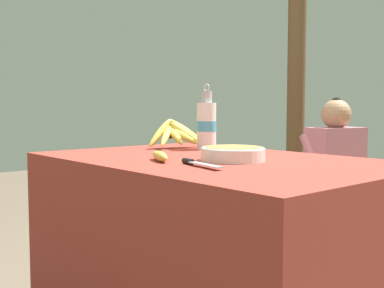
{
  "coord_description": "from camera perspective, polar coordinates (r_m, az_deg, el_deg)",
  "views": [
    {
      "loc": [
        1.3,
        -1.23,
        0.97
      ],
      "look_at": [
        -0.18,
        0.05,
        0.83
      ],
      "focal_mm": 45.0,
      "sensor_mm": 36.0,
      "label": 1
    }
  ],
  "objects": [
    {
      "name": "market_counter",
      "position": [
        1.88,
        2.57,
        -13.68
      ],
      "size": [
        1.35,
        0.88,
        0.79
      ],
      "color": "maroon",
      "rests_on": "ground_plane"
    },
    {
      "name": "banana_bunch_ripe",
      "position": [
        2.23,
        -1.87,
        1.24
      ],
      "size": [
        0.18,
        0.33,
        0.15
      ],
      "color": "#4C381E",
      "rests_on": "market_counter"
    },
    {
      "name": "serving_bowl",
      "position": [
        1.71,
        4.86,
        -1.05
      ],
      "size": [
        0.23,
        0.23,
        0.05
      ],
      "color": "white",
      "rests_on": "market_counter"
    },
    {
      "name": "water_bottle",
      "position": [
        2.17,
        1.72,
        2.35
      ],
      "size": [
        0.09,
        0.09,
        0.3
      ],
      "color": "white",
      "rests_on": "market_counter"
    },
    {
      "name": "loose_banana_front",
      "position": [
        1.7,
        -3.83,
        -1.45
      ],
      "size": [
        0.18,
        0.1,
        0.04
      ],
      "rotation": [
        0.0,
        0.0,
        -0.42
      ],
      "color": "#E0C64C",
      "rests_on": "market_counter"
    },
    {
      "name": "knife",
      "position": [
        1.56,
        0.48,
        -2.24
      ],
      "size": [
        0.23,
        0.07,
        0.02
      ],
      "rotation": [
        0.0,
        0.0,
        -0.2
      ],
      "color": "#BCBCC1",
      "rests_on": "market_counter"
    },
    {
      "name": "seated_vendor",
      "position": [
        3.18,
        15.99,
        -2.69
      ],
      "size": [
        0.45,
        0.42,
        1.04
      ],
      "rotation": [
        0.0,
        0.0,
        2.9
      ],
      "color": "#473828",
      "rests_on": "ground_plane"
    },
    {
      "name": "support_post_near",
      "position": [
        3.87,
        12.26,
        8.05
      ],
      "size": [
        0.14,
        0.14,
        2.46
      ],
      "color": "brown",
      "rests_on": "ground_plane"
    }
  ]
}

